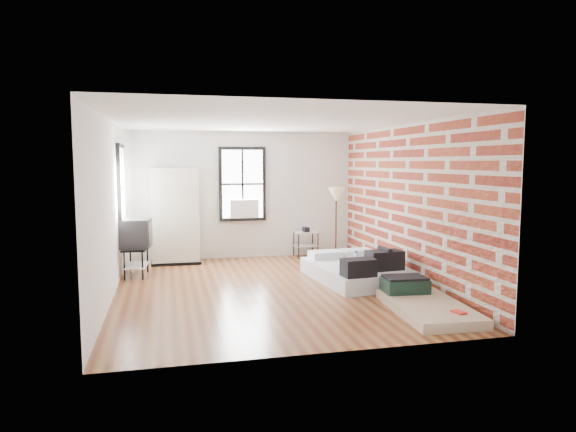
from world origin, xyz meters
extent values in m
plane|color=#562716|center=(0.00, 0.00, 0.00)|extent=(6.00, 6.00, 0.00)
cube|color=silver|center=(0.00, 3.00, 1.40)|extent=(5.00, 0.01, 2.80)
cube|color=silver|center=(0.00, -3.00, 1.40)|extent=(5.00, 0.01, 2.80)
cube|color=silver|center=(-2.50, 0.00, 1.40)|extent=(0.01, 6.00, 2.80)
cube|color=maroon|center=(2.50, 0.00, 1.40)|extent=(0.02, 6.00, 2.80)
cube|color=white|center=(0.00, 0.00, 2.80)|extent=(5.00, 6.00, 0.01)
cube|color=white|center=(0.00, 2.95, 1.65)|extent=(0.90, 0.02, 1.50)
cube|color=black|center=(-0.48, 2.97, 1.65)|extent=(0.07, 0.08, 1.64)
cube|color=black|center=(0.48, 2.97, 1.65)|extent=(0.07, 0.08, 1.64)
cube|color=black|center=(0.00, 2.97, 2.44)|extent=(0.90, 0.08, 0.07)
cube|color=black|center=(0.00, 2.97, 0.86)|extent=(0.90, 0.08, 0.07)
cube|color=black|center=(0.00, 2.94, 1.65)|extent=(0.04, 0.02, 1.50)
cube|color=black|center=(0.00, 2.94, 1.65)|extent=(0.90, 0.02, 0.04)
cube|color=white|center=(0.00, 2.83, 1.12)|extent=(0.62, 0.30, 0.40)
cube|color=white|center=(-2.45, 1.80, 1.65)|extent=(0.02, 0.90, 1.50)
cube|color=black|center=(-2.47, 1.32, 1.65)|extent=(0.08, 0.07, 1.64)
cube|color=black|center=(-2.47, 2.29, 1.65)|extent=(0.08, 0.07, 1.64)
cube|color=black|center=(-2.47, 1.80, 2.44)|extent=(0.08, 0.90, 0.07)
cube|color=black|center=(-2.47, 1.80, 0.86)|extent=(0.08, 0.90, 0.07)
cube|color=black|center=(-2.44, 1.80, 1.65)|extent=(0.02, 0.04, 1.50)
cube|color=black|center=(-2.44, 1.80, 1.65)|extent=(0.02, 0.90, 0.04)
cube|color=silver|center=(1.75, 0.30, 0.14)|extent=(1.73, 2.23, 0.28)
cube|color=silver|center=(1.34, 1.09, 0.34)|extent=(0.64, 0.44, 0.13)
cube|color=silver|center=(2.01, 1.15, 0.34)|extent=(0.64, 0.44, 0.13)
cube|color=black|center=(2.02, -0.18, 0.44)|extent=(0.64, 0.41, 0.33)
cylinder|color=black|center=(2.02, -0.18, 0.63)|extent=(0.12, 0.39, 0.09)
cube|color=black|center=(1.38, -0.57, 0.42)|extent=(0.56, 0.38, 0.29)
cylinder|color=#C6ECFF|center=(1.64, 0.23, 0.40)|extent=(0.08, 0.08, 0.24)
cylinder|color=#1842AD|center=(1.64, 0.23, 0.54)|extent=(0.04, 0.04, 0.03)
cube|color=tan|center=(1.95, -1.86, 0.07)|extent=(1.08, 1.86, 0.14)
cube|color=#142E25|center=(1.91, -1.19, 0.25)|extent=(0.69, 0.52, 0.21)
cube|color=black|center=(1.91, -1.19, 0.37)|extent=(0.65, 0.48, 0.04)
cube|color=red|center=(2.10, -2.39, 0.15)|extent=(0.16, 0.21, 0.02)
cube|color=black|center=(-1.47, 2.65, 0.03)|extent=(1.02, 0.59, 0.06)
cube|color=beige|center=(-1.47, 2.65, 1.04)|extent=(0.98, 0.54, 1.95)
cylinder|color=black|center=(1.18, 2.53, 0.28)|extent=(0.02, 0.02, 0.57)
cylinder|color=black|center=(1.63, 2.56, 0.28)|extent=(0.02, 0.02, 0.57)
cylinder|color=black|center=(1.15, 2.88, 0.28)|extent=(0.02, 0.02, 0.57)
cylinder|color=black|center=(1.60, 2.91, 0.28)|extent=(0.02, 0.02, 0.57)
cube|color=silver|center=(1.39, 2.72, 0.57)|extent=(0.54, 0.45, 0.02)
cube|color=silver|center=(1.39, 2.72, 0.26)|extent=(0.52, 0.43, 0.02)
cube|color=black|center=(1.39, 2.72, 0.63)|extent=(0.14, 0.19, 0.10)
cylinder|color=black|center=(1.81, 1.85, 0.01)|extent=(0.23, 0.23, 0.03)
cylinder|color=black|center=(1.81, 1.85, 0.72)|extent=(0.03, 0.03, 1.39)
cone|color=#DABE8B|center=(1.81, 1.85, 1.45)|extent=(0.34, 0.34, 0.31)
cylinder|color=black|center=(-2.41, 1.23, 0.27)|extent=(0.03, 0.03, 0.53)
cylinder|color=black|center=(-2.09, 1.20, 0.27)|extent=(0.03, 0.03, 0.53)
cylinder|color=black|center=(-2.35, 1.87, 0.27)|extent=(0.03, 0.03, 0.53)
cylinder|color=black|center=(-2.03, 1.84, 0.27)|extent=(0.03, 0.03, 0.53)
cube|color=black|center=(-2.22, 1.53, 0.53)|extent=(0.50, 0.81, 0.03)
cube|color=silver|center=(-2.22, 1.53, 0.21)|extent=(0.48, 0.78, 0.02)
cube|color=black|center=(-2.22, 1.53, 0.82)|extent=(0.59, 0.67, 0.53)
cube|color=black|center=(-1.95, 1.51, 0.82)|extent=(0.07, 0.51, 0.43)
camera|label=1|loc=(-1.63, -8.31, 2.13)|focal=32.00mm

